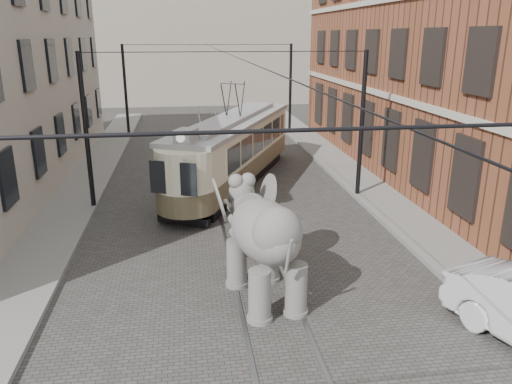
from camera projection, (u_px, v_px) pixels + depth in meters
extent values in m
plane|color=#42403D|center=(256.00, 267.00, 14.72)|extent=(120.00, 120.00, 0.00)
cube|color=slate|center=(446.00, 252.00, 15.51)|extent=(2.00, 60.00, 0.15)
cube|color=slate|center=(25.00, 279.00, 13.82)|extent=(2.00, 60.00, 0.15)
cube|color=brown|center=(464.00, 47.00, 22.89)|extent=(8.00, 26.00, 12.00)
cube|color=gray|center=(200.00, 30.00, 50.35)|extent=(28.00, 10.00, 14.00)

